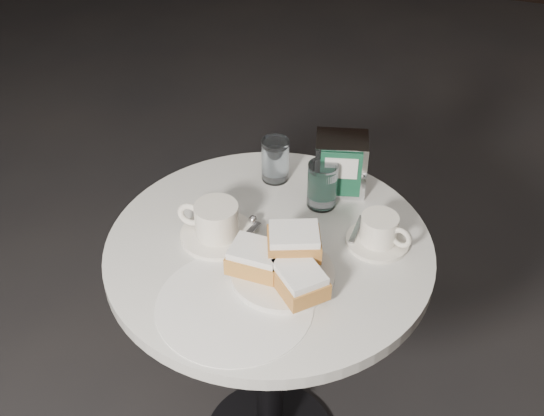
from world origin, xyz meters
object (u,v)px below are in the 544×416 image
(coffee_cup_right, at_px, (379,232))
(water_glass_right, at_px, (322,185))
(water_glass_left, at_px, (275,160))
(coffee_cup_left, at_px, (216,224))
(napkin_dispenser, at_px, (341,164))
(cafe_table, at_px, (269,308))
(beignet_plate, at_px, (283,264))

(coffee_cup_right, xyz_separation_m, water_glass_right, (-0.15, 0.09, 0.02))
(water_glass_left, xyz_separation_m, water_glass_right, (0.13, -0.06, 0.00))
(coffee_cup_left, bearing_deg, coffee_cup_right, 13.58)
(coffee_cup_right, distance_m, napkin_dispenser, 0.21)
(coffee_cup_left, xyz_separation_m, water_glass_left, (0.06, 0.24, 0.02))
(cafe_table, distance_m, water_glass_right, 0.31)
(cafe_table, xyz_separation_m, water_glass_right, (0.07, 0.17, 0.25))
(beignet_plate, relative_size, coffee_cup_left, 1.57)
(coffee_cup_left, bearing_deg, cafe_table, 3.55)
(beignet_plate, height_order, napkin_dispenser, napkin_dispenser)
(cafe_table, height_order, water_glass_left, water_glass_left)
(cafe_table, relative_size, coffee_cup_right, 4.37)
(coffee_cup_left, relative_size, coffee_cup_right, 1.01)
(water_glass_left, bearing_deg, water_glass_right, -26.22)
(coffee_cup_right, relative_size, napkin_dispenser, 1.25)
(beignet_plate, distance_m, water_glass_right, 0.26)
(cafe_table, relative_size, coffee_cup_left, 4.34)
(coffee_cup_right, bearing_deg, beignet_plate, -117.01)
(coffee_cup_left, height_order, napkin_dispenser, napkin_dispenser)
(cafe_table, bearing_deg, coffee_cup_left, -176.02)
(coffee_cup_right, height_order, water_glass_right, water_glass_right)
(water_glass_right, bearing_deg, coffee_cup_left, -136.62)
(water_glass_left, xyz_separation_m, napkin_dispenser, (0.15, 0.01, 0.02))
(beignet_plate, distance_m, water_glass_left, 0.34)
(coffee_cup_right, relative_size, water_glass_left, 1.61)
(coffee_cup_left, distance_m, napkin_dispenser, 0.33)
(coffee_cup_left, relative_size, napkin_dispenser, 1.26)
(water_glass_right, height_order, napkin_dispenser, napkin_dispenser)
(water_glass_left, height_order, water_glass_right, water_glass_right)
(coffee_cup_right, bearing_deg, napkin_dispenser, 145.18)
(coffee_cup_right, bearing_deg, water_glass_left, 168.77)
(cafe_table, relative_size, water_glass_left, 7.03)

